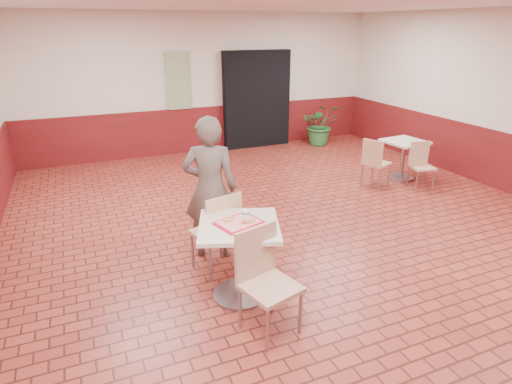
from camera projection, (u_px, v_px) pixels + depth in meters
name	position (u px, v px, depth m)	size (l,w,h in m)	color
room_shell	(324.00, 133.00, 5.14)	(8.01, 10.01, 3.01)	maroon
wainscot_band	(320.00, 209.00, 5.51)	(8.00, 10.00, 1.00)	#5B1112
corridor_doorway	(257.00, 100.00, 9.91)	(1.60, 0.22, 2.20)	black
promo_poster	(178.00, 81.00, 9.12)	(0.50, 0.03, 1.20)	gray
main_table	(239.00, 248.00, 4.39)	(0.80, 0.80, 0.84)	beige
chair_main_front	(264.00, 276.00, 3.92)	(0.57, 0.57, 1.01)	tan
chair_main_back	(219.00, 229.00, 4.84)	(0.56, 0.56, 0.99)	tan
customer	(210.00, 189.00, 5.11)	(0.64, 0.42, 1.77)	brown
serving_tray	(239.00, 223.00, 4.28)	(0.42, 0.33, 0.03)	red
ring_donut	(228.00, 219.00, 4.31)	(0.10, 0.10, 0.03)	#CC884A
long_john_donut	(249.00, 221.00, 4.25)	(0.15, 0.07, 0.04)	#EE9045
paper_cup	(245.00, 213.00, 4.37)	(0.06, 0.06, 0.08)	white
second_table	(403.00, 153.00, 7.95)	(0.69, 0.69, 0.72)	beige
chair_second_left	(375.00, 160.00, 7.56)	(0.52, 0.52, 0.86)	tan
chair_second_front	(421.00, 162.00, 7.56)	(0.45, 0.45, 0.80)	tan
potted_plant	(321.00, 124.00, 10.26)	(0.88, 0.76, 0.98)	#2A6A30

